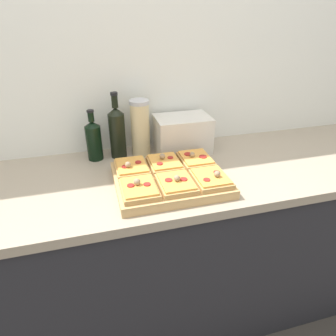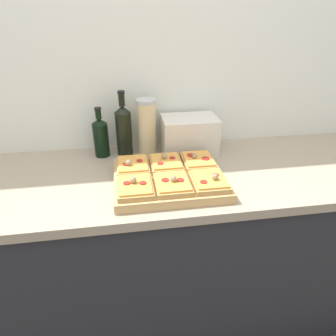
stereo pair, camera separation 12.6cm
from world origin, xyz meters
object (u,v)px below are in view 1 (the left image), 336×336
Objects in this scene: cutting_board at (170,180)px; wine_bottle at (117,131)px; olive_oil_bottle at (94,140)px; toaster_oven at (182,134)px; grain_jar_tall at (140,128)px.

cutting_board is 0.38m from wine_bottle.
cutting_board is at bearing -48.24° from olive_oil_bottle.
cutting_board is at bearing -116.35° from toaster_oven.
toaster_oven is at bearing -2.59° from olive_oil_bottle.
olive_oil_bottle reaches higher than toaster_oven.
wine_bottle reaches higher than olive_oil_bottle.
grain_jar_tall is 0.93× the size of toaster_oven.
toaster_oven is at bearing -3.50° from wine_bottle.
olive_oil_bottle is (-0.29, 0.32, 0.08)m from cutting_board.
olive_oil_bottle reaches higher than cutting_board.
toaster_oven is (0.21, -0.02, -0.05)m from grain_jar_tall.
olive_oil_bottle is at bearing 180.00° from grain_jar_tall.
wine_bottle reaches higher than cutting_board.
wine_bottle is 0.33m from toaster_oven.
wine_bottle is at bearing -0.00° from olive_oil_bottle.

